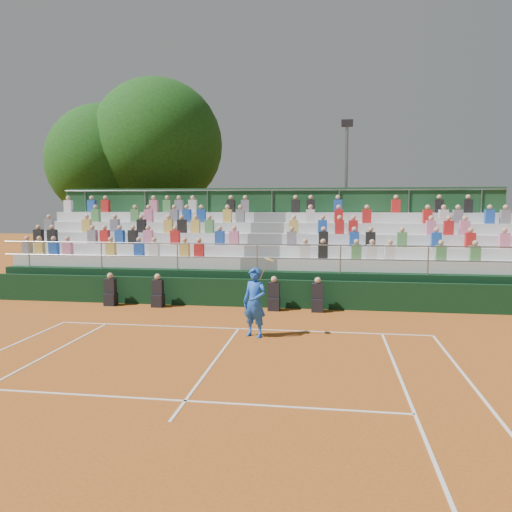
# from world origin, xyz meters

# --- Properties ---
(ground) EXTENTS (90.00, 90.00, 0.00)m
(ground) POSITION_xyz_m (0.00, 0.00, 0.00)
(ground) COLOR #AE581D
(ground) RESTS_ON ground
(courtside_wall) EXTENTS (20.00, 0.15, 1.00)m
(courtside_wall) POSITION_xyz_m (0.00, 3.20, 0.50)
(courtside_wall) COLOR black
(courtside_wall) RESTS_ON ground
(line_officials) EXTENTS (7.85, 0.40, 1.19)m
(line_officials) POSITION_xyz_m (-1.42, 2.75, 0.48)
(line_officials) COLOR black
(line_officials) RESTS_ON ground
(grandstand) EXTENTS (20.00, 5.20, 4.40)m
(grandstand) POSITION_xyz_m (-0.01, 6.44, 1.08)
(grandstand) COLOR black
(grandstand) RESTS_ON ground
(tennis_player) EXTENTS (0.94, 0.69, 2.22)m
(tennis_player) POSITION_xyz_m (0.60, -0.78, 0.96)
(tennis_player) COLOR blue
(tennis_player) RESTS_ON ground
(tree_west) EXTENTS (6.43, 6.43, 9.30)m
(tree_west) POSITION_xyz_m (-10.14, 13.04, 6.07)
(tree_west) COLOR #3A2215
(tree_west) RESTS_ON ground
(tree_east) EXTENTS (7.34, 7.34, 10.68)m
(tree_east) POSITION_xyz_m (-7.09, 13.32, 7.00)
(tree_east) COLOR #3A2215
(tree_east) RESTS_ON ground
(floodlight_mast) EXTENTS (0.60, 0.25, 8.05)m
(floodlight_mast) POSITION_xyz_m (3.43, 12.81, 4.70)
(floodlight_mast) COLOR gray
(floodlight_mast) RESTS_ON ground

